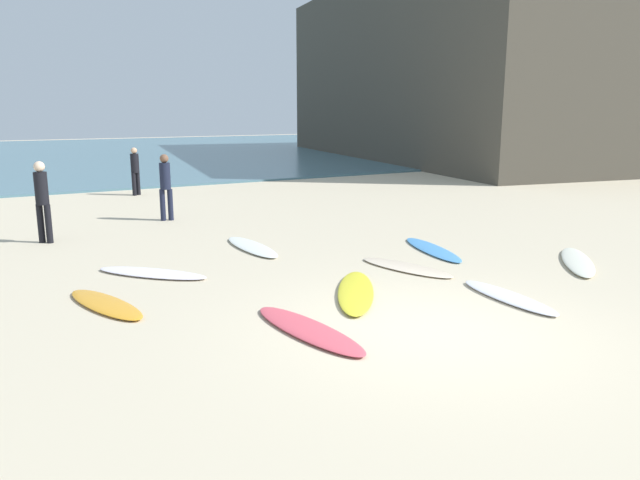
{
  "coord_description": "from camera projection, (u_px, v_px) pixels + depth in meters",
  "views": [
    {
      "loc": [
        -5.18,
        -5.92,
        2.9
      ],
      "look_at": [
        0.84,
        4.54,
        0.3
      ],
      "focal_mm": 34.02,
      "sensor_mm": 36.0,
      "label": 1
    }
  ],
  "objects": [
    {
      "name": "beachgoer_near",
      "position": [
        42.0,
        197.0,
        13.27
      ],
      "size": [
        0.4,
        0.4,
        1.81
      ],
      "rotation": [
        0.0,
        0.0,
        2.38
      ],
      "color": "black",
      "rests_on": "ground_plane"
    },
    {
      "name": "ground_plane",
      "position": [
        434.0,
        330.0,
        8.15
      ],
      "size": [
        120.0,
        120.0,
        0.0
      ],
      "primitive_type": "plane",
      "color": "beige"
    },
    {
      "name": "ocean_water",
      "position": [
        61.0,
        155.0,
        39.34
      ],
      "size": [
        120.0,
        40.0,
        0.08
      ],
      "primitive_type": "cube",
      "color": "slate",
      "rests_on": "ground_plane"
    },
    {
      "name": "surfboard_5",
      "position": [
        577.0,
        261.0,
        11.64
      ],
      "size": [
        2.09,
        2.07,
        0.09
      ],
      "primitive_type": "ellipsoid",
      "rotation": [
        0.0,
        0.0,
        2.35
      ],
      "color": "silver",
      "rests_on": "ground_plane"
    },
    {
      "name": "surfboard_6",
      "position": [
        406.0,
        267.0,
        11.26
      ],
      "size": [
        1.09,
        2.11,
        0.06
      ],
      "primitive_type": "ellipsoid",
      "rotation": [
        0.0,
        0.0,
        3.4
      ],
      "color": "#F8E1C3",
      "rests_on": "ground_plane"
    },
    {
      "name": "surfboard_1",
      "position": [
        308.0,
        329.0,
        8.06
      ],
      "size": [
        0.83,
        2.33,
        0.07
      ],
      "primitive_type": "ellipsoid",
      "rotation": [
        0.0,
        0.0,
        0.11
      ],
      "color": "#D94E5C",
      "rests_on": "ground_plane"
    },
    {
      "name": "coastal_headland",
      "position": [
        524.0,
        73.0,
        37.78
      ],
      "size": [
        25.94,
        29.41,
        10.27
      ],
      "primitive_type": "cube",
      "rotation": [
        0.0,
        0.0,
        -0.18
      ],
      "color": "#474238",
      "rests_on": "ground_plane"
    },
    {
      "name": "surfboard_7",
      "position": [
        432.0,
        249.0,
        12.7
      ],
      "size": [
        1.12,
        2.43,
        0.06
      ],
      "primitive_type": "ellipsoid",
      "rotation": [
        0.0,
        0.0,
        -0.25
      ],
      "color": "#4F9AE2",
      "rests_on": "ground_plane"
    },
    {
      "name": "surfboard_2",
      "position": [
        356.0,
        292.0,
        9.71
      ],
      "size": [
        1.82,
        2.33,
        0.09
      ],
      "primitive_type": "ellipsoid",
      "rotation": [
        0.0,
        0.0,
        -0.59
      ],
      "color": "yellow",
      "rests_on": "ground_plane"
    },
    {
      "name": "beachgoer_mid",
      "position": [
        135.0,
        169.0,
        20.78
      ],
      "size": [
        0.39,
        0.39,
        1.64
      ],
      "rotation": [
        0.0,
        0.0,
        3.74
      ],
      "color": "black",
      "rests_on": "ground_plane"
    },
    {
      "name": "surfboard_3",
      "position": [
        152.0,
        273.0,
        10.84
      ],
      "size": [
        1.87,
        2.0,
        0.08
      ],
      "primitive_type": "ellipsoid",
      "rotation": [
        0.0,
        0.0,
        0.73
      ],
      "color": "white",
      "rests_on": "ground_plane"
    },
    {
      "name": "surfboard_4",
      "position": [
        105.0,
        304.0,
        9.12
      ],
      "size": [
        1.05,
        2.09,
        0.07
      ],
      "primitive_type": "ellipsoid",
      "rotation": [
        0.0,
        0.0,
        0.27
      ],
      "color": "orange",
      "rests_on": "ground_plane"
    },
    {
      "name": "surfboard_0",
      "position": [
        508.0,
        297.0,
        9.46
      ],
      "size": [
        0.66,
        2.04,
        0.08
      ],
      "primitive_type": "ellipsoid",
      "rotation": [
        0.0,
        0.0,
        3.06
      ],
      "color": "white",
      "rests_on": "ground_plane"
    },
    {
      "name": "surfboard_8",
      "position": [
        252.0,
        247.0,
        12.92
      ],
      "size": [
        0.59,
        2.31,
        0.08
      ],
      "primitive_type": "ellipsoid",
      "rotation": [
        0.0,
        0.0,
        3.13
      ],
      "color": "white",
      "rests_on": "ground_plane"
    },
    {
      "name": "beachgoer_far",
      "position": [
        165.0,
        184.0,
        16.0
      ],
      "size": [
        0.34,
        0.33,
        1.76
      ],
      "rotation": [
        0.0,
        0.0,
        6.08
      ],
      "color": "#191E33",
      "rests_on": "ground_plane"
    }
  ]
}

